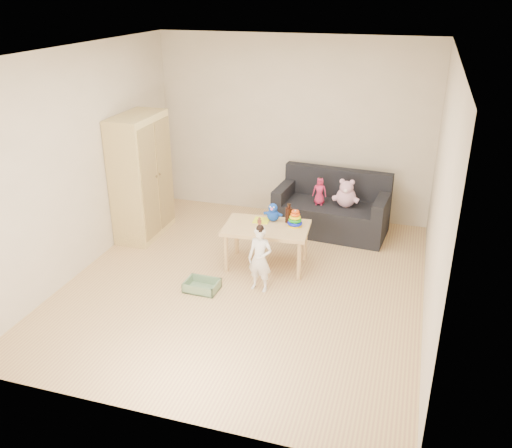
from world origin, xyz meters
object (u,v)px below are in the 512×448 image
(toddler, at_px, (260,260))
(play_table, at_px, (266,246))
(wardrobe, at_px, (141,177))
(sofa, at_px, (331,218))

(toddler, bearing_deg, play_table, 106.94)
(toddler, bearing_deg, wardrobe, 161.28)
(wardrobe, height_order, play_table, wardrobe)
(wardrobe, bearing_deg, sofa, 18.06)
(wardrobe, bearing_deg, toddler, -26.87)
(wardrobe, distance_m, toddler, 2.24)
(wardrobe, distance_m, play_table, 2.00)
(wardrobe, height_order, sofa, wardrobe)
(play_table, relative_size, toddler, 1.33)
(play_table, distance_m, toddler, 0.59)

